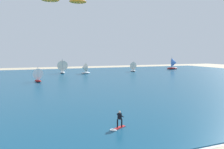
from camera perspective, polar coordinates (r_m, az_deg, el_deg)
name	(u,v)px	position (r m, az deg, el deg)	size (l,w,h in m)	color
ocean	(61,81)	(58.57, -13.19, -1.66)	(160.00, 90.00, 0.10)	navy
kitesurfer	(118,122)	(21.41, 1.68, -12.37)	(1.98, 1.44, 1.67)	red
sailboat_trailing	(132,67)	(85.55, 5.36, 2.04)	(3.04, 3.59, 4.19)	silver
sailboat_heeled_over	(84,69)	(76.30, -7.29, 1.54)	(3.59, 3.15, 4.04)	white
sailboat_leading	(174,64)	(101.36, 15.87, 2.77)	(4.97, 4.46, 5.60)	maroon
sailboat_mid_left	(37,75)	(57.89, -19.03, -0.11)	(3.01, 3.39, 3.81)	maroon
sailboat_far_left	(62,67)	(79.91, -12.92, 2.01)	(3.70, 4.40, 5.21)	silver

